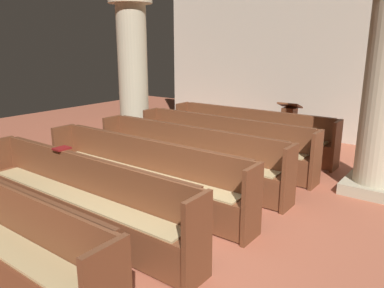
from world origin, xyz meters
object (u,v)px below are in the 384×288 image
at_px(pew_row_0, 250,131).
at_px(lectern, 288,129).
at_px(pew_row_3, 142,171).
at_px(pillar_far_side, 133,67).
at_px(pew_row_4, 79,194).
at_px(pew_row_2, 187,154).
at_px(hymn_book, 62,148).
at_px(pew_row_1, 222,141).

distance_m(pew_row_0, lectern, 1.03).
bearing_deg(pew_row_3, pillar_far_side, 136.68).
xyz_separation_m(pew_row_0, pillar_far_side, (-2.67, -0.84, 1.32)).
bearing_deg(pew_row_4, lectern, 84.56).
relative_size(pew_row_0, pew_row_2, 1.00).
xyz_separation_m(pew_row_3, pillar_far_side, (-2.67, 2.51, 1.32)).
height_order(pew_row_0, pillar_far_side, pillar_far_side).
height_order(pew_row_2, pew_row_4, same).
distance_m(pillar_far_side, lectern, 3.87).
xyz_separation_m(pew_row_4, hymn_book, (-0.57, 0.19, 0.46)).
bearing_deg(pew_row_0, pew_row_3, -90.00).
relative_size(pew_row_2, pew_row_3, 1.00).
xyz_separation_m(pillar_far_side, lectern, (3.18, 1.74, -1.38)).
relative_size(pew_row_0, hymn_book, 18.47).
distance_m(pew_row_2, pew_row_3, 1.12).
height_order(pew_row_4, pillar_far_side, pillar_far_side).
relative_size(pew_row_4, lectern, 3.48).
bearing_deg(pillar_far_side, pew_row_2, -27.62).
bearing_deg(pew_row_2, lectern, 80.73).
bearing_deg(pew_row_2, pew_row_1, 90.00).
height_order(lectern, hymn_book, lectern).
xyz_separation_m(pillar_far_side, hymn_book, (2.10, -3.44, -0.86)).
bearing_deg(pew_row_1, pillar_far_side, 174.09).
relative_size(pew_row_3, pew_row_4, 1.00).
bearing_deg(pew_row_2, pew_row_4, -90.00).
bearing_deg(pew_row_2, pew_row_0, 90.00).
xyz_separation_m(pew_row_2, hymn_book, (-0.57, -2.05, 0.46)).
bearing_deg(pew_row_1, pew_row_0, 90.00).
xyz_separation_m(pew_row_2, lectern, (0.51, 3.13, -0.06)).
distance_m(pew_row_2, pew_row_4, 2.24).
bearing_deg(pillar_far_side, hymn_book, -58.66).
height_order(pew_row_0, lectern, lectern).
bearing_deg(pew_row_2, pillar_far_side, 152.38).
relative_size(pew_row_1, hymn_book, 18.47).
bearing_deg(lectern, pew_row_2, -99.27).
relative_size(pew_row_2, pew_row_4, 1.00).
distance_m(pew_row_4, hymn_book, 0.76).
bearing_deg(pew_row_4, pew_row_1, 90.00).
distance_m(pew_row_0, pew_row_1, 1.12).
height_order(pew_row_0, pew_row_3, same).
bearing_deg(pew_row_4, pillar_far_side, 126.27).
xyz_separation_m(pew_row_1, hymn_book, (-0.57, -3.17, 0.46)).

